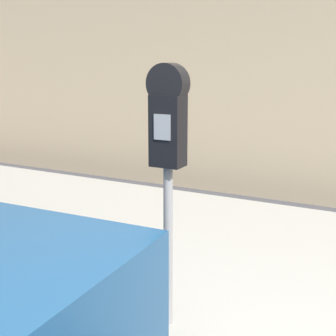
% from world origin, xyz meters
% --- Properties ---
extents(sidewalk, '(24.00, 2.80, 0.12)m').
position_xyz_m(sidewalk, '(0.00, 2.20, 0.06)').
color(sidewalk, '#ADAAA3').
rests_on(sidewalk, ground_plane).
extents(parking_meter, '(0.21, 0.13, 1.47)m').
position_xyz_m(parking_meter, '(-0.54, 1.03, 1.21)').
color(parking_meter, gray).
rests_on(parking_meter, sidewalk).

